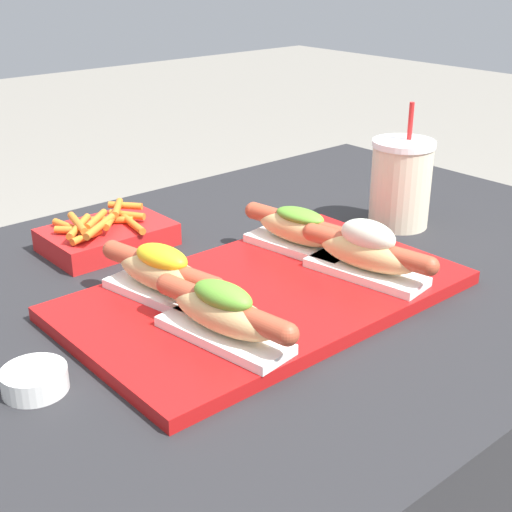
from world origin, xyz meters
name	(u,v)px	position (x,y,z in m)	size (l,w,h in m)	color
patio_table	(212,496)	(0.00, 0.00, 0.35)	(1.49, 0.86, 0.69)	#232326
serving_tray	(266,295)	(0.05, -0.07, 0.70)	(0.52, 0.31, 0.02)	#B71414
hot_dog_0	(223,313)	(-0.07, -0.13, 0.74)	(0.08, 0.21, 0.07)	white
hot_dog_1	(367,252)	(0.18, -0.13, 0.75)	(0.09, 0.21, 0.08)	white
hot_dog_2	(161,273)	(-0.07, 0.00, 0.74)	(0.09, 0.21, 0.07)	white
hot_dog_3	(301,230)	(0.17, 0.00, 0.74)	(0.08, 0.21, 0.06)	white
sauce_bowl	(34,379)	(-0.27, -0.06, 0.71)	(0.07, 0.07, 0.03)	silver
drink_cup	(399,183)	(0.41, 0.00, 0.76)	(0.10, 0.10, 0.21)	beige
fries_basket	(107,235)	(-0.02, 0.23, 0.71)	(0.19, 0.14, 0.06)	red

